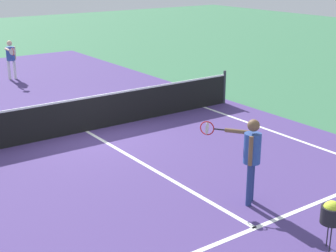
{
  "coord_description": "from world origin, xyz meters",
  "views": [
    {
      "loc": [
        -5.71,
        -11.8,
        4.39
      ],
      "look_at": [
        0.3,
        -3.38,
        1.0
      ],
      "focal_mm": 53.87,
      "sensor_mm": 36.0,
      "label": 1
    }
  ],
  "objects_px": {
    "player_near": "(251,152)",
    "ball_hopper": "(332,213)",
    "player_far": "(11,56)",
    "net": "(86,114)"
  },
  "relations": [
    {
      "from": "player_near",
      "to": "ball_hopper",
      "type": "xyz_separation_m",
      "value": [
        -0.16,
        -1.97,
        -0.36
      ]
    },
    {
      "from": "player_far",
      "to": "ball_hopper",
      "type": "xyz_separation_m",
      "value": [
        -0.12,
        -15.0,
        -0.25
      ]
    },
    {
      "from": "net",
      "to": "player_far",
      "type": "relative_size",
      "value": 6.63
    },
    {
      "from": "net",
      "to": "ball_hopper",
      "type": "xyz_separation_m",
      "value": [
        0.43,
        -7.58,
        0.18
      ]
    },
    {
      "from": "player_near",
      "to": "ball_hopper",
      "type": "distance_m",
      "value": 2.01
    },
    {
      "from": "player_near",
      "to": "player_far",
      "type": "relative_size",
      "value": 1.11
    },
    {
      "from": "player_far",
      "to": "net",
      "type": "bearing_deg",
      "value": -94.24
    },
    {
      "from": "player_near",
      "to": "player_far",
      "type": "bearing_deg",
      "value": 90.15
    },
    {
      "from": "ball_hopper",
      "to": "player_near",
      "type": "bearing_deg",
      "value": 85.45
    },
    {
      "from": "net",
      "to": "player_near",
      "type": "distance_m",
      "value": 5.67
    }
  ]
}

